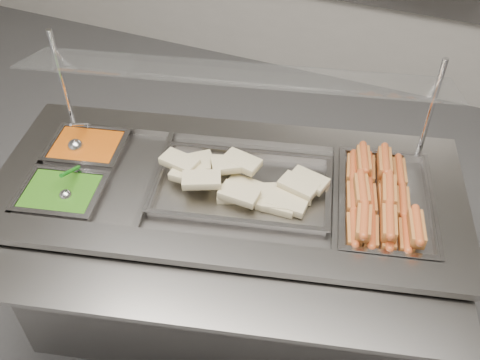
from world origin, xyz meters
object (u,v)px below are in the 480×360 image
at_px(pan_hotdogs, 384,206).
at_px(steam_counter, 229,254).
at_px(pan_wraps, 242,189).
at_px(serving_spoon, 67,191).
at_px(sneeze_guard, 235,75).
at_px(ladle, 76,145).

bearing_deg(pan_hotdogs, steam_counter, -165.86).
height_order(pan_wraps, serving_spoon, serving_spoon).
bearing_deg(steam_counter, pan_hotdogs, 14.14).
distance_m(sneeze_guard, serving_spoon, 0.71).
xyz_separation_m(sneeze_guard, pan_hotdogs, (0.58, -0.05, -0.36)).
distance_m(pan_hotdogs, serving_spoon, 1.10).
xyz_separation_m(steam_counter, ladle, (-0.62, -0.04, 0.40)).
relative_size(sneeze_guard, pan_hotdogs, 2.71).
distance_m(ladle, serving_spoon, 0.26).
height_order(steam_counter, pan_hotdogs, pan_hotdogs).
xyz_separation_m(steam_counter, sneeze_guard, (-0.05, 0.19, 0.72)).
height_order(sneeze_guard, serving_spoon, sneeze_guard).
relative_size(sneeze_guard, serving_spoon, 9.34).
bearing_deg(sneeze_guard, pan_hotdogs, -5.14).
distance_m(steam_counter, serving_spoon, 0.69).
bearing_deg(ladle, pan_hotdogs, 8.44).
relative_size(pan_hotdogs, pan_wraps, 0.81).
relative_size(pan_hotdogs, serving_spoon, 3.45).
xyz_separation_m(sneeze_guard, ladle, (-0.57, -0.22, -0.32)).
xyz_separation_m(pan_wraps, serving_spoon, (-0.55, -0.27, 0.03)).
distance_m(steam_counter, ladle, 0.74).
bearing_deg(pan_hotdogs, pan_wraps, -165.86).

